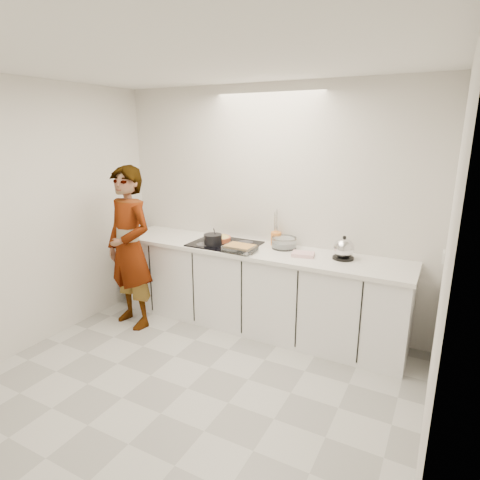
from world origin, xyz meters
The scene contains 16 objects.
floor centered at (0.00, 0.00, 0.00)m, with size 3.60×3.20×0.00m, color beige.
ceiling centered at (0.00, 0.00, 2.60)m, with size 3.60×3.20×0.00m, color white.
wall_back centered at (0.00, 1.60, 1.30)m, with size 3.60×0.00×2.60m, color silver.
wall_left centered at (-1.80, 0.00, 1.30)m, with size 0.00×3.20×2.60m, color silver.
wall_right centered at (1.80, 0.02, 1.30)m, with size 0.02×3.20×2.60m.
base_cabinets centered at (0.00, 1.28, 0.43)m, with size 3.20×0.58×0.87m, color white.
countertop centered at (0.00, 1.28, 0.89)m, with size 3.24×0.64×0.04m, color white.
hob centered at (-0.35, 1.26, 0.92)m, with size 0.72×0.54×0.01m, color black.
tart_dish centered at (-0.47, 1.32, 0.95)m, with size 0.29×0.29×0.05m.
saucepan centered at (-0.44, 1.17, 0.98)m, with size 0.25×0.25×0.19m.
baking_dish centered at (-0.07, 1.08, 0.96)m, with size 0.32×0.24×0.06m.
mixing_bowl centered at (0.28, 1.43, 0.97)m, with size 0.27×0.27×0.12m.
tea_towel centered at (0.55, 1.26, 0.93)m, with size 0.22×0.16×0.04m, color white.
kettle centered at (0.93, 1.35, 1.01)m, with size 0.27×0.27×0.23m.
utensil_crock centered at (0.15, 1.51, 0.98)m, with size 0.11×0.11×0.14m, color orange.
cook centered at (-1.23, 0.71, 0.89)m, with size 0.65×0.42×1.77m, color white.
Camera 1 is at (1.78, -2.40, 2.12)m, focal length 30.00 mm.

